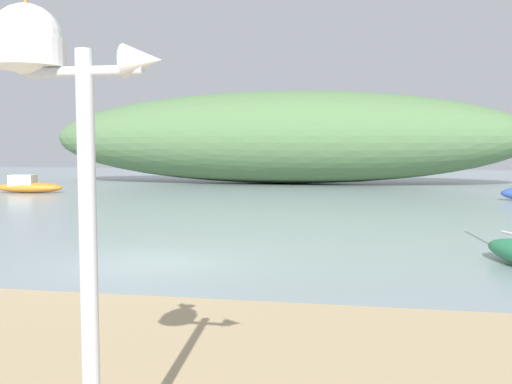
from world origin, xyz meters
The scene contains 4 objects.
ground_plane centered at (0.00, 0.00, 0.00)m, with size 120.00×120.00×0.00m, color gray.
distant_hill centered at (-1.01, 30.83, 3.46)m, with size 36.28×10.30×6.91m, color #517547.
mast_structure centered at (2.88, -8.96, 3.02)m, with size 1.20×0.51×3.43m.
motorboat_far_left centered at (-14.63, 18.71, 0.41)m, with size 4.17×1.60×1.07m.
Camera 1 is at (4.95, -12.53, 2.68)m, focal length 40.49 mm.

